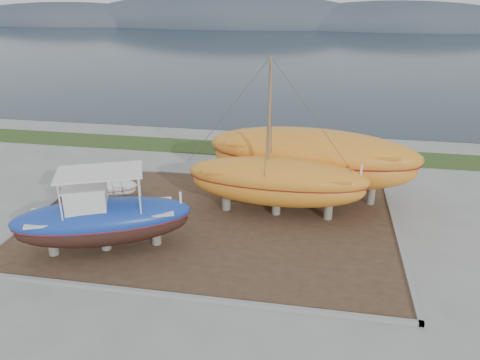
% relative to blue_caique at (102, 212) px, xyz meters
% --- Properties ---
extents(ground, '(140.00, 140.00, 0.00)m').
position_rel_blue_caique_xyz_m(ground, '(4.10, -0.72, -1.94)').
color(ground, gray).
rests_on(ground, ground).
extents(dirt_patch, '(18.00, 12.00, 0.06)m').
position_rel_blue_caique_xyz_m(dirt_patch, '(4.10, 3.28, -1.91)').
color(dirt_patch, '#422D1E').
rests_on(dirt_patch, ground).
extents(curb_frame, '(18.60, 12.60, 0.15)m').
position_rel_blue_caique_xyz_m(curb_frame, '(4.10, 3.28, -1.87)').
color(curb_frame, gray).
rests_on(curb_frame, ground).
extents(grass_strip, '(44.00, 3.00, 0.08)m').
position_rel_blue_caique_xyz_m(grass_strip, '(4.10, 14.78, -1.90)').
color(grass_strip, '#284219').
rests_on(grass_strip, ground).
extents(sea, '(260.00, 100.00, 0.04)m').
position_rel_blue_caique_xyz_m(sea, '(4.10, 69.28, -1.94)').
color(sea, '#182530').
rests_on(sea, ground).
extents(mountain_ridge, '(200.00, 36.00, 20.00)m').
position_rel_blue_caique_xyz_m(mountain_ridge, '(4.10, 124.28, -1.94)').
color(mountain_ridge, '#333D49').
rests_on(mountain_ridge, ground).
extents(blue_caique, '(8.17, 5.19, 3.77)m').
position_rel_blue_caique_xyz_m(blue_caique, '(0.00, 0.00, 0.00)').
color(blue_caique, '#1A3EA6').
rests_on(blue_caique, dirt_patch).
extents(white_dinghy, '(4.64, 2.28, 1.34)m').
position_rel_blue_caique_xyz_m(white_dinghy, '(-2.61, 4.63, -1.21)').
color(white_dinghy, silver).
rests_on(white_dinghy, dirt_patch).
extents(orange_sailboat, '(9.31, 2.94, 8.04)m').
position_rel_blue_caique_xyz_m(orange_sailboat, '(7.21, 4.85, 2.14)').
color(orange_sailboat, orange).
rests_on(orange_sailboat, dirt_patch).
extents(orange_bare_hull, '(11.92, 4.74, 3.80)m').
position_rel_blue_caique_xyz_m(orange_bare_hull, '(8.83, 7.37, 0.02)').
color(orange_bare_hull, orange).
rests_on(orange_bare_hull, dirt_patch).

